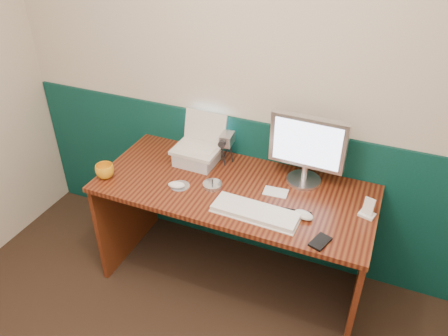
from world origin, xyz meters
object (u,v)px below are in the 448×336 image
at_px(laptop, 196,135).
at_px(monitor, 307,150).
at_px(mug, 105,171).
at_px(camcorder, 227,150).
at_px(keyboard, 255,212).
at_px(desk, 233,236).

xyz_separation_m(laptop, monitor, (0.66, 0.06, 0.01)).
height_order(laptop, mug, laptop).
distance_m(mug, camcorder, 0.74).
bearing_deg(laptop, keyboard, -32.82).
xyz_separation_m(desk, keyboard, (0.19, -0.19, 0.39)).
relative_size(keyboard, mug, 4.20).
bearing_deg(mug, desk, 15.48).
xyz_separation_m(laptop, camcorder, (0.17, 0.08, -0.11)).
bearing_deg(laptop, mug, -139.49).
xyz_separation_m(keyboard, camcorder, (-0.33, 0.42, 0.08)).
bearing_deg(camcorder, monitor, -6.95).
bearing_deg(keyboard, mug, -176.94).
bearing_deg(keyboard, desk, 137.91).
height_order(desk, camcorder, camcorder).
distance_m(monitor, camcorder, 0.51).
height_order(desk, mug, mug).
bearing_deg(laptop, monitor, 6.30).
relative_size(laptop, camcorder, 1.54).
distance_m(keyboard, camcorder, 0.54).
xyz_separation_m(desk, monitor, (0.35, 0.21, 0.59)).
bearing_deg(mug, monitor, 20.77).
bearing_deg(desk, camcorder, 121.49).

